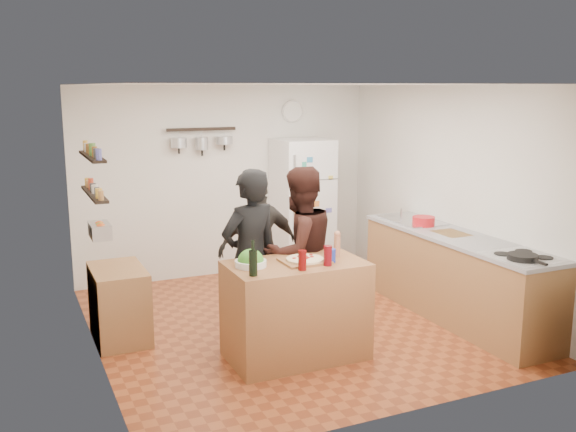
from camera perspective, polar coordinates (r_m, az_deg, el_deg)
name	(u,v)px	position (r m, az deg, el deg)	size (l,w,h in m)	color
room_shell	(277,202)	(6.95, -0.97, 1.24)	(4.20, 4.20, 4.20)	brown
prep_island	(296,310)	(5.97, 0.70, -8.37)	(1.25, 0.72, 0.91)	brown
pizza_board	(305,261)	(5.85, 1.51, -4.03)	(0.42, 0.34, 0.02)	brown
pizza	(305,259)	(5.84, 1.51, -3.85)	(0.34, 0.34, 0.02)	beige
salad_bowl	(251,263)	(5.72, -3.34, -4.23)	(0.28, 0.28, 0.06)	silver
wine_bottle	(253,263)	(5.42, -3.12, -4.20)	(0.07, 0.07, 0.22)	black
wine_glass_near	(302,260)	(5.58, 1.28, -3.96)	(0.07, 0.07, 0.18)	#550707
wine_glass_far	(328,256)	(5.73, 3.55, -3.53)	(0.08, 0.08, 0.18)	#56070D
pepper_mill	(337,246)	(6.05, 4.39, -2.68)	(0.06, 0.06, 0.20)	#A46344
salt_canister	(331,256)	(5.85, 3.88, -3.53)	(0.08, 0.08, 0.12)	navy
person_left	(250,258)	(6.18, -3.39, -3.74)	(0.63, 0.41, 1.73)	black
person_center	(299,252)	(6.39, 0.99, -3.26)	(0.83, 0.65, 1.72)	black
person_back	(259,247)	(6.90, -2.61, -2.80)	(0.92, 0.38, 1.57)	#292725
counter_run	(455,277)	(7.21, 14.66, -5.30)	(0.63, 2.63, 0.90)	#9E7042
stove_top	(523,257)	(6.41, 20.17, -3.46)	(0.60, 0.62, 0.02)	white
skillet	(523,257)	(6.27, 20.13, -3.44)	(0.28, 0.28, 0.05)	black
sink	(412,221)	(7.75, 10.93, -0.42)	(0.50, 0.80, 0.03)	silver
cutting_board	(451,234)	(7.18, 14.30, -1.56)	(0.30, 0.40, 0.02)	olive
red_bowl	(424,221)	(7.47, 11.96, -0.45)	(0.25, 0.25, 0.11)	red
fridge	(302,206)	(8.62, 1.28, 0.87)	(0.70, 0.68, 1.80)	white
wall_clock	(292,111)	(8.77, 0.38, 9.28)	(0.30, 0.30, 0.03)	silver
spice_shelf_lower	(94,194)	(6.22, -16.84, 1.88)	(0.12, 1.00, 0.03)	black
spice_shelf_upper	(92,156)	(6.18, -17.03, 5.09)	(0.12, 1.00, 0.03)	black
produce_basket	(100,230)	(6.29, -16.39, -1.24)	(0.18, 0.35, 0.14)	silver
side_table	(119,304)	(6.63, -14.77, -7.55)	(0.50, 0.80, 0.73)	#91633C
pot_rack	(201,129)	(8.25, -7.70, 7.66)	(0.90, 0.04, 0.04)	black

